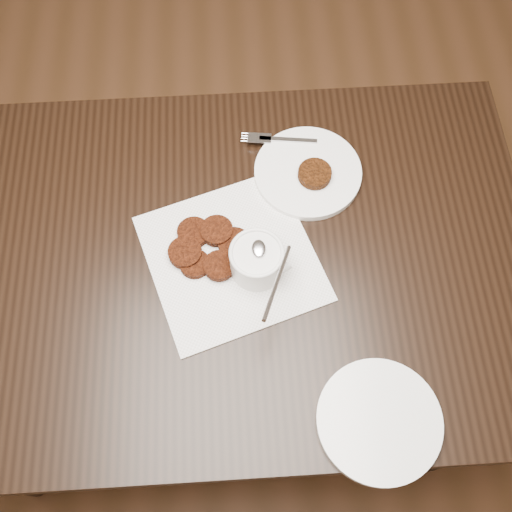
{
  "coord_description": "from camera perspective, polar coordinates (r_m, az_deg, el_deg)",
  "views": [
    {
      "loc": [
        0.05,
        -0.38,
        1.82
      ],
      "look_at": [
        0.07,
        0.1,
        0.8
      ],
      "focal_mm": 41.92,
      "sensor_mm": 36.0,
      "label": 1
    }
  ],
  "objects": [
    {
      "name": "plate_empty",
      "position": [
        1.1,
        11.67,
        -15.16
      ],
      "size": [
        0.29,
        0.29,
        0.02
      ],
      "primitive_type": "cylinder",
      "rotation": [
        0.0,
        0.0,
        -0.42
      ],
      "color": "white",
      "rests_on": "table"
    },
    {
      "name": "floor",
      "position": [
        1.86,
        -2.15,
        -13.5
      ],
      "size": [
        4.0,
        4.0,
        0.0
      ],
      "primitive_type": "plane",
      "color": "#54321C",
      "rests_on": "ground"
    },
    {
      "name": "table",
      "position": [
        1.53,
        -3.05,
        -6.19
      ],
      "size": [
        1.28,
        0.82,
        0.75
      ],
      "primitive_type": "cube",
      "color": "black",
      "rests_on": "floor"
    },
    {
      "name": "patty_cluster",
      "position": [
        1.18,
        -5.04,
        0.6
      ],
      "size": [
        0.25,
        0.25,
        0.02
      ],
      "primitive_type": null,
      "rotation": [
        0.0,
        0.0,
        0.17
      ],
      "color": "#57200B",
      "rests_on": "napkin"
    },
    {
      "name": "plate_with_patty",
      "position": [
        1.27,
        4.99,
        8.17
      ],
      "size": [
        0.25,
        0.25,
        0.03
      ],
      "primitive_type": null,
      "rotation": [
        0.0,
        0.0,
        -0.13
      ],
      "color": "white",
      "rests_on": "table"
    },
    {
      "name": "napkin",
      "position": [
        1.18,
        -2.34,
        -0.2
      ],
      "size": [
        0.4,
        0.4,
        0.0
      ],
      "primitive_type": "cube",
      "rotation": [
        0.0,
        0.0,
        0.31
      ],
      "color": "white",
      "rests_on": "table"
    },
    {
      "name": "sauce_ramekin",
      "position": [
        1.1,
        0.06,
        0.37
      ],
      "size": [
        0.16,
        0.16,
        0.14
      ],
      "primitive_type": null,
      "rotation": [
        0.0,
        0.0,
        -0.21
      ],
      "color": "white",
      "rests_on": "napkin"
    }
  ]
}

